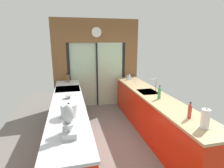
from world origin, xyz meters
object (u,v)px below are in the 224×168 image
(knife_block, at_px, (68,78))
(soap_bottle_far, at_px, (159,93))
(stock_pot, at_px, (69,110))
(mixing_bowl, at_px, (69,97))
(soap_bottle_near, at_px, (190,111))
(kettle, at_px, (129,76))
(oven_range, at_px, (69,106))
(stand_mixer, at_px, (69,124))
(paper_towel_roll, at_px, (205,119))

(knife_block, height_order, soap_bottle_far, knife_block)
(stock_pot, height_order, soap_bottle_far, soap_bottle_far)
(mixing_bowl, relative_size, soap_bottle_near, 0.63)
(knife_block, xyz_separation_m, kettle, (1.78, -0.12, -0.01))
(kettle, bearing_deg, soap_bottle_far, -90.07)
(oven_range, bearing_deg, kettle, 18.68)
(stand_mixer, xyz_separation_m, soap_bottle_near, (1.78, 0.09, -0.05))
(mixing_bowl, xyz_separation_m, knife_block, (0.00, 1.49, 0.07))
(mixing_bowl, relative_size, paper_towel_roll, 0.55)
(knife_block, bearing_deg, stock_pot, -90.00)
(knife_block, bearing_deg, mixing_bowl, -90.00)
(stand_mixer, height_order, kettle, stand_mixer)
(mixing_bowl, height_order, paper_towel_roll, paper_towel_roll)
(stock_pot, bearing_deg, oven_range, 90.63)
(oven_range, height_order, stock_pot, stock_pot)
(stand_mixer, height_order, soap_bottle_far, stand_mixer)
(mixing_bowl, bearing_deg, oven_range, 91.38)
(stand_mixer, relative_size, paper_towel_roll, 1.41)
(oven_range, distance_m, kettle, 1.98)
(knife_block, relative_size, stand_mixer, 0.68)
(oven_range, bearing_deg, soap_bottle_near, -50.53)
(soap_bottle_near, bearing_deg, mixing_bowl, 141.47)
(stand_mixer, bearing_deg, stock_pot, 90.00)
(soap_bottle_near, distance_m, paper_towel_roll, 0.32)
(knife_block, relative_size, soap_bottle_near, 1.11)
(mixing_bowl, height_order, kettle, kettle)
(knife_block, relative_size, soap_bottle_far, 1.04)
(stand_mixer, distance_m, kettle, 3.39)
(oven_range, height_order, paper_towel_roll, paper_towel_roll)
(soap_bottle_far, bearing_deg, oven_range, 145.54)
(knife_block, xyz_separation_m, paper_towel_roll, (1.78, -3.23, 0.02))
(kettle, bearing_deg, stand_mixer, -121.69)
(oven_range, bearing_deg, mixing_bowl, -88.62)
(oven_range, distance_m, stand_mixer, 2.36)
(mixing_bowl, bearing_deg, soap_bottle_far, -14.71)
(kettle, distance_m, soap_bottle_near, 2.79)
(mixing_bowl, bearing_deg, stand_mixer, -90.00)
(kettle, relative_size, paper_towel_roll, 0.90)
(stand_mixer, xyz_separation_m, kettle, (1.78, 2.89, -0.06))
(knife_block, distance_m, kettle, 1.79)
(stand_mixer, relative_size, kettle, 1.56)
(oven_range, xyz_separation_m, soap_bottle_far, (1.80, -1.23, 0.58))
(knife_block, bearing_deg, soap_bottle_near, -58.56)
(stock_pot, bearing_deg, stand_mixer, -90.00)
(stock_pot, relative_size, soap_bottle_far, 0.93)
(stock_pot, height_order, kettle, stock_pot)
(soap_bottle_far, bearing_deg, stock_pot, -165.93)
(oven_range, distance_m, stock_pot, 1.77)
(stand_mixer, bearing_deg, soap_bottle_near, 3.04)
(stand_mixer, relative_size, soap_bottle_far, 1.52)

